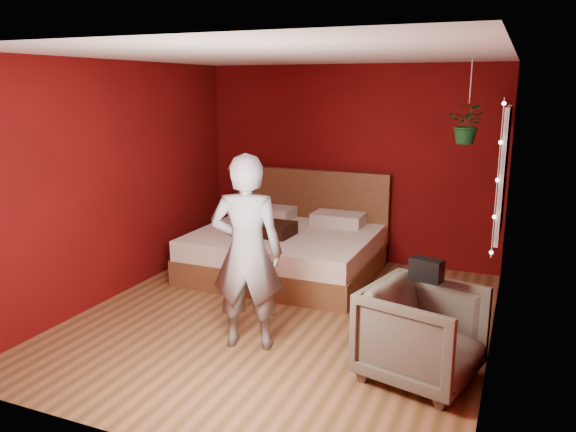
% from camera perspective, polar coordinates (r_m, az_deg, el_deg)
% --- Properties ---
extents(floor, '(4.50, 4.50, 0.00)m').
position_cam_1_polar(floor, '(5.85, -0.56, -10.30)').
color(floor, '#95613B').
rests_on(floor, ground).
extents(room_walls, '(4.04, 4.54, 2.62)m').
position_cam_1_polar(room_walls, '(5.41, -0.60, 6.24)').
color(room_walls, '#600A0B').
rests_on(room_walls, ground).
extents(window, '(0.05, 0.97, 1.27)m').
position_cam_1_polar(window, '(5.89, 21.00, 4.18)').
color(window, white).
rests_on(window, room_walls).
extents(fairy_lights, '(0.04, 0.04, 1.45)m').
position_cam_1_polar(fairy_lights, '(5.37, 20.50, 3.43)').
color(fairy_lights, silver).
rests_on(fairy_lights, room_walls).
extents(bed, '(2.20, 1.87, 1.21)m').
position_cam_1_polar(bed, '(7.12, 0.00, -3.29)').
color(bed, brown).
rests_on(bed, ground).
extents(person, '(0.73, 0.58, 1.77)m').
position_cam_1_polar(person, '(4.98, -4.20, -3.74)').
color(person, slate).
rests_on(person, ground).
extents(armchair, '(1.04, 1.02, 0.78)m').
position_cam_1_polar(armchair, '(4.71, 13.45, -11.54)').
color(armchair, '#62604E').
rests_on(armchair, ground).
extents(handbag, '(0.28, 0.19, 0.19)m').
position_cam_1_polar(handbag, '(4.70, 13.88, -5.31)').
color(handbag, black).
rests_on(handbag, armchair).
extents(throw_pillow, '(0.45, 0.45, 0.15)m').
position_cam_1_polar(throw_pillow, '(6.80, -1.40, -1.36)').
color(throw_pillow, black).
rests_on(throw_pillow, bed).
extents(hanging_plant, '(0.44, 0.40, 0.87)m').
position_cam_1_polar(hanging_plant, '(6.15, 17.81, 8.90)').
color(hanging_plant, silver).
rests_on(hanging_plant, room_walls).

